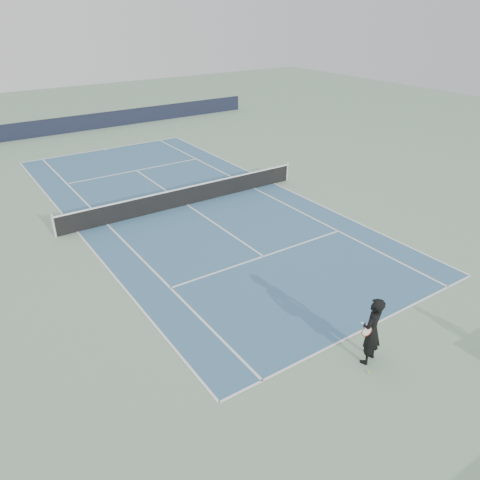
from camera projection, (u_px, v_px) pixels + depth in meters
ground at (187, 205)px, 23.34m from camera, size 80.00×80.00×0.00m
court_surface at (187, 205)px, 23.34m from camera, size 10.97×23.77×0.01m
tennis_net at (187, 196)px, 23.11m from camera, size 12.90×0.10×1.07m
windscreen_far at (77, 124)px, 36.25m from camera, size 30.00×0.25×1.20m
tennis_player at (372, 331)px, 12.78m from camera, size 0.92×0.77×2.07m
tennis_ball at (368, 372)px, 12.78m from camera, size 0.06×0.06×0.06m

